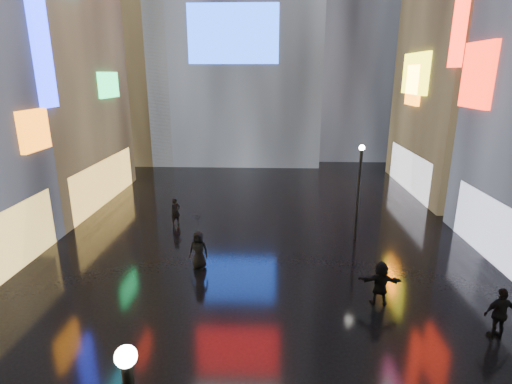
{
  "coord_description": "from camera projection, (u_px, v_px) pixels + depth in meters",
  "views": [
    {
      "loc": [
        0.49,
        -0.29,
        8.65
      ],
      "look_at": [
        0.0,
        12.0,
        5.0
      ],
      "focal_mm": 28.0,
      "sensor_mm": 36.0,
      "label": 1
    }
  ],
  "objects": [
    {
      "name": "ground",
      "position": [
        262.0,
        238.0,
        21.92
      ],
      "size": [
        140.0,
        140.0,
        0.0
      ],
      "primitive_type": "plane",
      "color": "black",
      "rests_on": "ground"
    },
    {
      "name": "building_left_far",
      "position": [
        12.0,
        35.0,
        25.15
      ],
      "size": [
        10.28,
        12.0,
        22.0
      ],
      "color": "black",
      "rests_on": "ground"
    },
    {
      "name": "tower_flank_left",
      "position": [
        128.0,
        28.0,
        39.83
      ],
      "size": [
        10.0,
        10.0,
        26.0
      ],
      "primitive_type": "cube",
      "color": "black",
      "rests_on": "ground"
    },
    {
      "name": "lamp_far",
      "position": [
        359.0,
        187.0,
        20.86
      ],
      "size": [
        0.3,
        0.3,
        5.2
      ],
      "color": "black",
      "rests_on": "ground"
    },
    {
      "name": "pedestrian_3",
      "position": [
        500.0,
        314.0,
        13.38
      ],
      "size": [
        1.12,
        0.54,
        1.86
      ],
      "primitive_type": "imported",
      "rotation": [
        0.0,
        0.0,
        3.22
      ],
      "color": "black",
      "rests_on": "ground"
    },
    {
      "name": "pedestrian_4",
      "position": [
        199.0,
        250.0,
        18.29
      ],
      "size": [
        0.94,
        0.68,
        1.79
      ],
      "primitive_type": "imported",
      "rotation": [
        0.0,
        0.0,
        -0.14
      ],
      "color": "black",
      "rests_on": "ground"
    },
    {
      "name": "pedestrian_5",
      "position": [
        380.0,
        283.0,
        15.39
      ],
      "size": [
        1.69,
        0.65,
        1.78
      ],
      "primitive_type": "imported",
      "rotation": [
        0.0,
        0.0,
        3.07
      ],
      "color": "black",
      "rests_on": "ground"
    },
    {
      "name": "pedestrian_6",
      "position": [
        176.0,
        212.0,
        23.63
      ],
      "size": [
        0.7,
        0.66,
        1.61
      ],
      "primitive_type": "imported",
      "rotation": [
        0.0,
        0.0,
        0.64
      ],
      "color": "black",
      "rests_on": "ground"
    },
    {
      "name": "umbrella_2",
      "position": [
        197.0,
        223.0,
        17.91
      ],
      "size": [
        1.28,
        1.27,
        0.85
      ],
      "primitive_type": "imported",
      "rotation": [
        0.0,
        0.0,
        4.18
      ],
      "color": "black",
      "rests_on": "pedestrian_4"
    }
  ]
}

